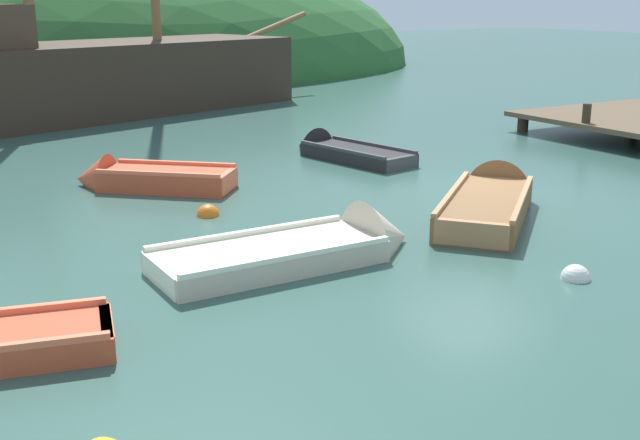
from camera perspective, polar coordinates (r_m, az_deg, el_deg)
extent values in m
plane|color=#33564C|center=(14.07, 11.05, 1.80)|extent=(120.00, 120.00, 0.00)
cylinder|color=#3A2D21|center=(21.18, 14.51, 6.14)|extent=(0.28, 0.28, 1.12)
cylinder|color=#3A2D21|center=(24.49, 22.00, 6.75)|extent=(0.28, 0.28, 1.12)
cylinder|color=#3A2D21|center=(19.56, 18.83, 7.36)|extent=(0.20, 0.20, 0.45)
cube|color=#38281E|center=(24.41, -15.90, 8.91)|extent=(13.21, 7.44, 2.90)
cube|color=#997A51|center=(24.29, -16.15, 12.18)|extent=(12.63, 7.00, 0.10)
cylinder|color=olive|center=(28.99, -3.19, 13.94)|extent=(2.87, 1.08, 0.97)
cube|color=#C64C2D|center=(14.47, -11.02, 2.68)|extent=(2.43, 2.30, 0.48)
cone|color=#C64C2D|center=(15.07, -16.24, 2.85)|extent=(1.09, 1.12, 0.96)
cube|color=#FF6E48|center=(14.08, -6.79, 2.80)|extent=(0.69, 0.77, 0.34)
cube|color=#FF6E48|center=(14.58, -12.55, 3.42)|extent=(0.75, 0.82, 0.05)
cube|color=#FF6E48|center=(14.28, -9.53, 3.32)|extent=(0.75, 0.82, 0.05)
cube|color=#FF6E48|center=(14.84, -10.42, 4.10)|extent=(1.78, 1.57, 0.07)
cube|color=#FF6E48|center=(13.99, -11.78, 3.32)|extent=(1.78, 1.57, 0.07)
cube|color=#FF6E48|center=(8.18, -15.23, -7.89)|extent=(0.32, 0.90, 0.27)
cube|color=#FF6E48|center=(8.19, -22.12, -7.93)|extent=(0.38, 0.93, 0.05)
cube|color=brown|center=(12.40, 11.96, 0.50)|extent=(3.03, 2.82, 0.51)
cone|color=brown|center=(14.20, 12.96, 2.37)|extent=(1.27, 1.31, 1.10)
cube|color=#AE7B4F|center=(11.00, 10.98, -1.00)|extent=(0.77, 0.87, 0.36)
cube|color=#AE7B4F|center=(12.86, 12.32, 1.91)|extent=(0.83, 0.92, 0.05)
cube|color=#AE7B4F|center=(11.85, 11.68, 0.77)|extent=(0.83, 0.92, 0.05)
cube|color=#AE7B4F|center=(12.28, 14.52, 1.55)|extent=(2.28, 1.97, 0.07)
cube|color=#AE7B4F|center=(12.40, 9.58, 1.98)|extent=(2.28, 1.97, 0.07)
cube|color=black|center=(16.73, 2.74, 4.56)|extent=(1.50, 2.72, 0.39)
cone|color=black|center=(17.90, -0.87, 5.32)|extent=(1.07, 0.83, 0.96)
cube|color=#3B3B3B|center=(15.88, 5.86, 4.09)|extent=(0.92, 0.30, 0.27)
cube|color=#3B3B3B|center=(17.02, 1.69, 5.23)|extent=(0.95, 0.36, 0.05)
cube|color=#3B3B3B|center=(16.39, 3.85, 4.78)|extent=(0.95, 0.36, 0.05)
cube|color=#3B3B3B|center=(17.01, 3.88, 5.50)|extent=(0.57, 2.48, 0.07)
cube|color=#3B3B3B|center=(16.37, 1.58, 5.12)|extent=(0.57, 2.48, 0.07)
cube|color=beige|center=(10.12, -3.78, -3.00)|extent=(2.95, 1.29, 0.40)
cone|color=beige|center=(11.02, 4.73, -1.42)|extent=(0.73, 1.21, 1.20)
cube|color=white|center=(9.58, -11.40, -4.01)|extent=(0.13, 1.14, 0.28)
cube|color=white|center=(10.30, -1.25, -1.79)|extent=(0.19, 1.17, 0.05)
cube|color=white|center=(9.86, -6.46, -2.71)|extent=(0.19, 1.17, 0.05)
cube|color=white|center=(9.55, -2.18, -2.68)|extent=(2.88, 0.10, 0.07)
cube|color=white|center=(10.55, -5.27, -0.91)|extent=(2.88, 0.10, 0.07)
sphere|color=white|center=(10.21, 18.09, -4.09)|extent=(0.36, 0.36, 0.36)
sphere|color=orange|center=(12.63, -8.15, 0.33)|extent=(0.37, 0.37, 0.37)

